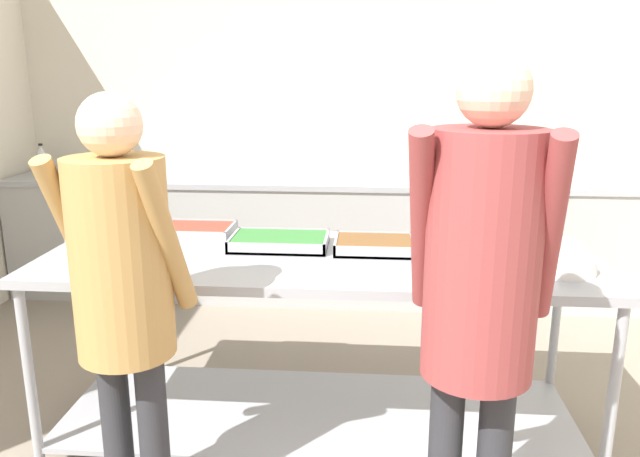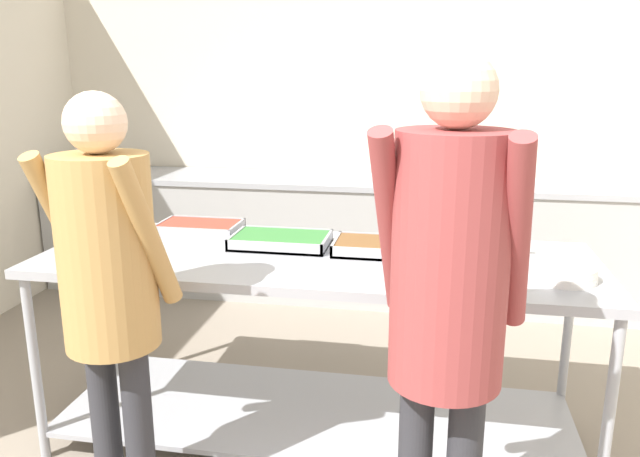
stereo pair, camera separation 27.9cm
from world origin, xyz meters
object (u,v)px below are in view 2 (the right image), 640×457
(broccoli_bowl, at_px, (103,235))
(serving_tray_roast, at_px, (374,247))
(guest_serving_left, at_px, (448,288))
(guest_serving_right, at_px, (109,272))
(sauce_pan, at_px, (468,244))
(serving_tray_greens, at_px, (200,228))
(plate_stack, at_px, (565,273))
(water_bottle, at_px, (80,157))
(serving_tray_vegetables, at_px, (281,241))

(broccoli_bowl, relative_size, serving_tray_roast, 0.71)
(guest_serving_left, xyz_separation_m, guest_serving_right, (-1.17, 0.17, -0.08))
(sauce_pan, height_order, guest_serving_left, guest_serving_left)
(serving_tray_greens, distance_m, serving_tray_roast, 0.93)
(serving_tray_roast, distance_m, guest_serving_left, 1.04)
(guest_serving_right, bearing_deg, serving_tray_roast, 42.91)
(guest_serving_left, relative_size, guest_serving_right, 1.07)
(plate_stack, height_order, water_bottle, water_bottle)
(guest_serving_right, bearing_deg, sauce_pan, 34.56)
(plate_stack, bearing_deg, serving_tray_greens, 165.42)
(guest_serving_left, height_order, guest_serving_right, guest_serving_left)
(broccoli_bowl, distance_m, guest_serving_right, 0.80)
(serving_tray_roast, relative_size, water_bottle, 1.46)
(serving_tray_vegetables, xyz_separation_m, serving_tray_roast, (0.44, -0.03, -0.00))
(broccoli_bowl, bearing_deg, water_bottle, 123.35)
(serving_tray_vegetables, bearing_deg, serving_tray_greens, 161.01)
(serving_tray_vegetables, distance_m, sauce_pan, 0.86)
(serving_tray_vegetables, xyz_separation_m, sauce_pan, (0.86, 0.06, 0.01))
(serving_tray_roast, distance_m, water_bottle, 3.11)
(serving_tray_greens, relative_size, water_bottle, 1.65)
(plate_stack, relative_size, water_bottle, 1.00)
(serving_tray_roast, relative_size, guest_serving_left, 0.20)
(serving_tray_vegetables, height_order, sauce_pan, sauce_pan)
(broccoli_bowl, xyz_separation_m, guest_serving_right, (0.41, -0.69, 0.06))
(serving_tray_greens, distance_m, guest_serving_left, 1.69)
(serving_tray_greens, bearing_deg, broccoli_bowl, -140.70)
(serving_tray_vegetables, bearing_deg, guest_serving_right, -116.99)
(sauce_pan, bearing_deg, guest_serving_right, -145.44)
(guest_serving_right, bearing_deg, serving_tray_greens, 92.54)
(serving_tray_roast, xyz_separation_m, plate_stack, (0.78, -0.25, 0.00))
(broccoli_bowl, distance_m, serving_tray_greens, 0.47)
(serving_tray_roast, xyz_separation_m, guest_serving_left, (0.31, -0.98, 0.17))
(serving_tray_greens, xyz_separation_m, water_bottle, (-1.63, 1.62, 0.10))
(serving_tray_vegetables, bearing_deg, guest_serving_left, -53.10)
(broccoli_bowl, height_order, guest_serving_right, guest_serving_right)
(serving_tray_greens, bearing_deg, plate_stack, -14.58)
(sauce_pan, height_order, water_bottle, water_bottle)
(serving_tray_roast, bearing_deg, water_bottle, 144.56)
(serving_tray_greens, distance_m, water_bottle, 2.30)
(broccoli_bowl, relative_size, plate_stack, 1.04)
(serving_tray_roast, bearing_deg, serving_tray_greens, 168.45)
(guest_serving_left, relative_size, water_bottle, 7.15)
(broccoli_bowl, xyz_separation_m, water_bottle, (-1.26, 1.92, 0.07))
(plate_stack, xyz_separation_m, guest_serving_left, (-0.47, -0.72, 0.16))
(sauce_pan, bearing_deg, broccoli_bowl, -173.38)
(sauce_pan, bearing_deg, plate_stack, -43.07)
(guest_serving_right, bearing_deg, guest_serving_left, -8.45)
(guest_serving_left, bearing_deg, serving_tray_roast, 107.63)
(serving_tray_vegetables, relative_size, plate_stack, 1.83)
(plate_stack, height_order, guest_serving_left, guest_serving_left)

